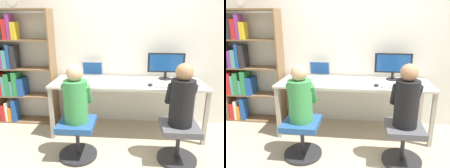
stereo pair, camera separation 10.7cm
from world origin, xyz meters
The scene contains 13 objects.
ground_plane centered at (0.00, 0.00, 0.00)m, with size 14.00×14.00×0.00m, color tan.
wall_back centered at (0.00, 0.74, 1.30)m, with size 10.00×0.05×2.60m.
desk centered at (0.00, 0.34, 0.70)m, with size 2.15×0.68×0.78m.
desktop_monitor centered at (0.56, 0.53, 0.99)m, with size 0.53×0.18×0.39m.
laptop centered at (-0.55, 0.53, 0.83)m, with size 0.33×0.27×0.24m.
keyboard centered at (0.57, 0.14, 0.79)m, with size 0.41×0.15×0.03m.
computer_mouse_by_keyboard centered at (0.31, 0.16, 0.79)m, with size 0.07×0.09×0.03m.
office_chair_left centered at (0.61, -0.34, 0.27)m, with size 0.47×0.47×0.47m.
office_chair_right centered at (-0.59, -0.35, 0.27)m, with size 0.47×0.47×0.47m.
person_at_monitor centered at (0.61, -0.33, 0.79)m, with size 0.33×0.32×0.71m.
person_at_laptop centered at (-0.59, -0.34, 0.77)m, with size 0.34×0.31×0.68m.
bookshelf centered at (-1.77, 0.55, 0.88)m, with size 0.94×0.28×1.79m.
desk_clock centered at (-1.66, 0.49, 1.89)m, with size 0.17×0.03×0.19m.
Camera 2 is at (0.13, -2.66, 1.61)m, focal length 35.00 mm.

